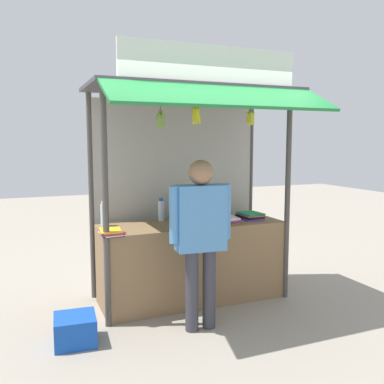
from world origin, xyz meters
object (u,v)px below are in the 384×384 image
object	(u,v)px
magazine_stack_back_right	(226,220)
vendor_person	(201,229)
water_bottle_mid_left	(208,210)
magazine_stack_center	(194,224)
water_bottle_far_left	(104,214)
banana_bunch_rightmost	(250,118)
water_bottle_front_right	(209,206)
plastic_crate	(75,330)
magazine_stack_far_right	(111,232)
banana_bunch_leftmost	(196,115)
water_bottle_back_left	(176,209)
water_bottle_front_left	(187,213)
banana_bunch_inner_left	(161,120)
water_bottle_mid_right	(161,210)
magazine_stack_right	(250,216)

from	to	relation	value
magazine_stack_back_right	vendor_person	size ratio (longest dim) A/B	0.17
water_bottle_mid_left	magazine_stack_center	bearing A→B (deg)	-136.33
water_bottle_far_left	banana_bunch_rightmost	world-z (taller)	banana_bunch_rightmost
water_bottle_front_right	plastic_crate	distance (m)	2.09
magazine_stack_far_right	banana_bunch_rightmost	size ratio (longest dim) A/B	1.15
water_bottle_mid_left	banana_bunch_leftmost	bearing A→B (deg)	-125.95
magazine_stack_center	banana_bunch_leftmost	bearing A→B (deg)	-106.82
water_bottle_front_right	vendor_person	world-z (taller)	vendor_person
water_bottle_far_left	magazine_stack_far_right	bearing A→B (deg)	-92.24
water_bottle_back_left	magazine_stack_center	distance (m)	0.45
magazine_stack_back_right	banana_bunch_leftmost	distance (m)	1.28
water_bottle_front_left	banana_bunch_rightmost	size ratio (longest dim) A/B	0.91
plastic_crate	banana_bunch_inner_left	bearing A→B (deg)	9.63
water_bottle_front_left	banana_bunch_leftmost	bearing A→B (deg)	-101.32
magazine_stack_center	magazine_stack_back_right	bearing A→B (deg)	15.31
banana_bunch_leftmost	vendor_person	size ratio (longest dim) A/B	0.17
water_bottle_far_left	vendor_person	xyz separation A→B (m)	(0.72, -0.95, -0.03)
banana_bunch_leftmost	plastic_crate	bearing A→B (deg)	-173.26
water_bottle_mid_right	magazine_stack_right	size ratio (longest dim) A/B	0.83
plastic_crate	magazine_stack_center	bearing A→B (deg)	15.16
water_bottle_mid_right	banana_bunch_leftmost	world-z (taller)	banana_bunch_leftmost
magazine_stack_right	plastic_crate	size ratio (longest dim) A/B	0.88
magazine_stack_back_right	water_bottle_mid_right	bearing A→B (deg)	149.18
water_bottle_back_left	water_bottle_mid_left	distance (m)	0.37
water_bottle_far_left	banana_bunch_rightmost	xyz separation A→B (m)	(1.40, -0.65, 1.02)
magazine_stack_back_right	banana_bunch_leftmost	xyz separation A→B (m)	(-0.51, -0.33, 1.13)
magazine_stack_far_right	banana_bunch_leftmost	xyz separation A→B (m)	(0.81, -0.19, 1.13)
water_bottle_front_left	vendor_person	bearing A→B (deg)	-102.66
water_bottle_back_left	banana_bunch_inner_left	bearing A→B (deg)	-120.69
water_bottle_mid_right	water_bottle_far_left	xyz separation A→B (m)	(-0.66, -0.06, 0.00)
banana_bunch_rightmost	vendor_person	xyz separation A→B (m)	(-0.69, -0.30, -1.05)
water_bottle_mid_right	banana_bunch_rightmost	distance (m)	1.45
water_bottle_mid_right	banana_bunch_inner_left	xyz separation A→B (m)	(-0.23, -0.71, 0.98)
water_bottle_far_left	water_bottle_back_left	bearing A→B (deg)	-0.83
plastic_crate	water_bottle_front_right	bearing A→B (deg)	26.86
magazine_stack_back_right	banana_bunch_inner_left	size ratio (longest dim) A/B	0.89
water_bottle_mid_left	water_bottle_front_right	bearing A→B (deg)	61.92
water_bottle_back_left	magazine_stack_far_right	bearing A→B (deg)	-151.74
water_bottle_front_left	magazine_stack_far_right	world-z (taller)	water_bottle_front_left
banana_bunch_inner_left	magazine_stack_back_right	bearing A→B (deg)	20.42
magazine_stack_back_right	magazine_stack_far_right	distance (m)	1.33
water_bottle_front_left	magazine_stack_center	xyz separation A→B (m)	(-0.04, -0.28, -0.08)
water_bottle_far_left	magazine_stack_right	xyz separation A→B (m)	(1.67, -0.23, -0.09)
water_bottle_far_left	magazine_stack_center	distance (m)	0.97
water_bottle_back_left	banana_bunch_rightmost	bearing A→B (deg)	-47.22
banana_bunch_rightmost	water_bottle_mid_left	bearing A→B (deg)	119.51
water_bottle_far_left	plastic_crate	size ratio (longest dim) A/B	0.76
magazine_stack_far_right	vendor_person	xyz separation A→B (m)	(0.74, -0.50, 0.07)
water_bottle_front_left	magazine_stack_right	world-z (taller)	water_bottle_front_left
water_bottle_front_right	water_bottle_mid_left	world-z (taller)	water_bottle_front_right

